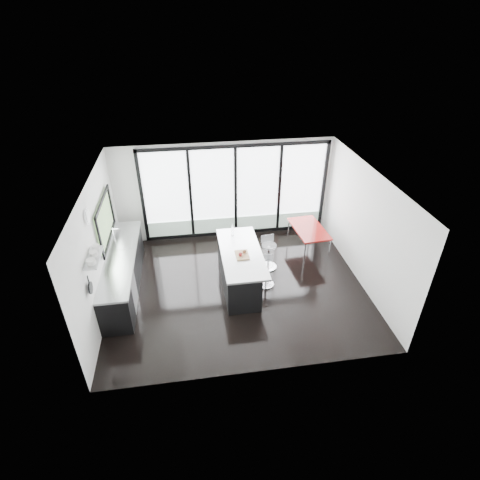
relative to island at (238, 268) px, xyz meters
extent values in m
cube|color=black|center=(-0.03, -0.15, -0.47)|extent=(6.00, 5.00, 0.00)
cube|color=white|center=(-0.03, -0.15, 2.33)|extent=(6.00, 5.00, 0.00)
cube|color=silver|center=(-0.03, 2.35, 0.93)|extent=(6.00, 0.00, 2.80)
cube|color=white|center=(0.27, 2.32, 0.93)|extent=(5.00, 0.02, 2.50)
cube|color=gray|center=(0.27, 2.28, -0.10)|extent=(5.00, 0.02, 0.44)
cube|color=black|center=(-0.98, 2.28, 0.93)|extent=(0.08, 0.04, 2.50)
cube|color=black|center=(0.27, 2.28, 0.93)|extent=(0.08, 0.04, 2.50)
cube|color=black|center=(1.52, 2.28, 0.93)|extent=(0.08, 0.04, 2.50)
cube|color=silver|center=(-0.03, -2.65, 0.93)|extent=(6.00, 0.00, 2.80)
cube|color=silver|center=(-3.03, -0.15, 0.93)|extent=(0.00, 5.00, 2.80)
cube|color=#628250|center=(-3.00, 0.75, 1.13)|extent=(0.02, 1.60, 0.90)
cube|color=#AAADAF|center=(-2.90, -1.00, 1.28)|extent=(0.25, 0.80, 0.03)
cylinder|color=white|center=(-3.00, -0.45, 1.88)|extent=(0.04, 0.30, 0.30)
cylinder|color=black|center=(-2.97, -1.40, 0.88)|extent=(0.03, 0.24, 0.24)
cube|color=silver|center=(2.97, -0.15, 0.93)|extent=(0.00, 5.00, 2.80)
cube|color=black|center=(-2.71, 0.25, -0.03)|extent=(0.65, 3.20, 0.87)
cube|color=#AAADAF|center=(-2.71, 0.25, 0.43)|extent=(0.69, 3.24, 0.05)
cube|color=#AAADAF|center=(-2.71, 0.75, 0.43)|extent=(0.45, 0.48, 0.06)
cylinder|color=silver|center=(-2.86, 0.75, 0.67)|extent=(0.02, 0.02, 0.44)
cube|color=#AAADAF|center=(-2.39, -0.50, -0.05)|extent=(0.03, 0.60, 0.80)
cube|color=black|center=(-0.01, 0.00, -0.03)|extent=(0.75, 2.19, 0.87)
cube|color=#AAADAF|center=(0.07, 0.00, 0.42)|extent=(0.95, 2.26, 0.05)
cube|color=tan|center=(0.07, -0.15, 0.46)|extent=(0.30, 0.40, 0.03)
sphere|color=maroon|center=(0.02, -0.20, 0.52)|extent=(0.09, 0.09, 0.09)
sphere|color=brown|center=(0.13, -0.10, 0.52)|extent=(0.08, 0.08, 0.08)
cylinder|color=silver|center=(-0.03, 0.75, 0.59)|extent=(0.07, 0.07, 0.28)
cylinder|color=silver|center=(0.66, -0.16, -0.16)|extent=(0.46, 0.46, 0.62)
cylinder|color=silver|center=(0.87, 0.54, -0.12)|extent=(0.48, 0.48, 0.69)
cube|color=maroon|center=(2.09, 1.15, -0.11)|extent=(0.88, 1.41, 0.72)
camera|label=1|loc=(-1.04, -7.15, 5.31)|focal=28.00mm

